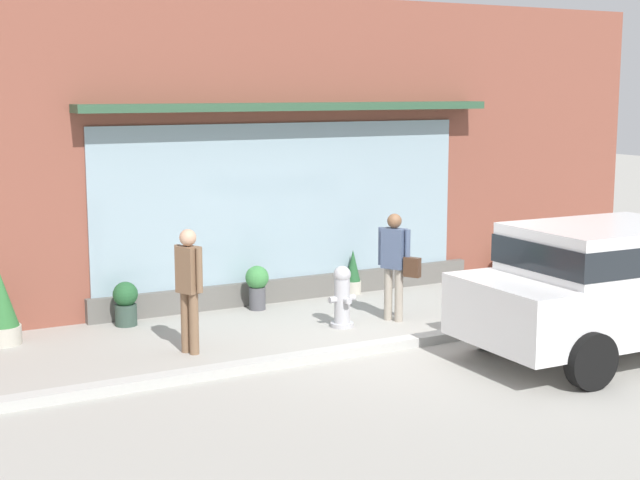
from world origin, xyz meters
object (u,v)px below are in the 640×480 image
(fire_hydrant, at_px, (342,297))
(potted_plant_window_right, at_px, (546,254))
(pedestrian_with_handbag, at_px, (395,259))
(pedestrian_passerby, at_px, (189,282))
(potted_plant_doorstep, at_px, (257,284))
(potted_plant_trailing_edge, at_px, (502,265))
(parked_car_white, at_px, (614,282))
(potted_plant_window_center, at_px, (353,273))
(potted_plant_corner_tall, at_px, (2,310))
(potted_plant_near_hydrant, at_px, (126,302))

(fire_hydrant, bearing_deg, potted_plant_window_right, 15.60)
(pedestrian_with_handbag, relative_size, pedestrian_passerby, 0.98)
(potted_plant_doorstep, height_order, potted_plant_trailing_edge, potted_plant_doorstep)
(parked_car_white, height_order, potted_plant_trailing_edge, parked_car_white)
(pedestrian_passerby, xyz_separation_m, potted_plant_window_right, (7.39, 1.63, -0.53))
(fire_hydrant, relative_size, potted_plant_window_center, 1.20)
(potted_plant_corner_tall, height_order, potted_plant_window_right, potted_plant_corner_tall)
(potted_plant_window_center, relative_size, potted_plant_trailing_edge, 1.54)
(pedestrian_with_handbag, bearing_deg, potted_plant_window_center, 139.90)
(parked_car_white, height_order, potted_plant_window_center, parked_car_white)
(fire_hydrant, distance_m, pedestrian_with_handbag, 0.97)
(potted_plant_near_hydrant, bearing_deg, fire_hydrant, -30.05)
(fire_hydrant, bearing_deg, parked_car_white, -51.80)
(pedestrian_passerby, distance_m, potted_plant_window_right, 7.58)
(parked_car_white, xyz_separation_m, potted_plant_doorstep, (-2.86, 4.38, -0.55))
(pedestrian_passerby, height_order, potted_plant_doorstep, pedestrian_passerby)
(potted_plant_near_hydrant, bearing_deg, parked_car_white, -41.87)
(potted_plant_window_center, bearing_deg, pedestrian_passerby, -150.71)
(potted_plant_near_hydrant, relative_size, potted_plant_trailing_edge, 1.33)
(fire_hydrant, relative_size, potted_plant_trailing_edge, 1.84)
(pedestrian_passerby, relative_size, parked_car_white, 0.39)
(potted_plant_window_center, xyz_separation_m, potted_plant_near_hydrant, (-3.89, -0.26, -0.01))
(fire_hydrant, height_order, potted_plant_window_right, fire_hydrant)
(potted_plant_trailing_edge, bearing_deg, potted_plant_window_center, 177.16)
(potted_plant_doorstep, xyz_separation_m, potted_plant_window_right, (5.64, -0.12, -0.00))
(pedestrian_with_handbag, height_order, potted_plant_trailing_edge, pedestrian_with_handbag)
(pedestrian_passerby, xyz_separation_m, potted_plant_near_hydrant, (-0.29, 1.76, -0.59))
(potted_plant_corner_tall, relative_size, potted_plant_window_right, 1.16)
(potted_plant_near_hydrant, xyz_separation_m, potted_plant_trailing_edge, (6.89, 0.11, -0.11))
(potted_plant_window_center, distance_m, potted_plant_trailing_edge, 3.00)
(fire_hydrant, relative_size, parked_car_white, 0.21)
(pedestrian_with_handbag, height_order, potted_plant_window_center, pedestrian_with_handbag)
(potted_plant_window_right, bearing_deg, potted_plant_doorstep, 178.80)
(pedestrian_with_handbag, height_order, potted_plant_doorstep, pedestrian_with_handbag)
(parked_car_white, xyz_separation_m, potted_plant_window_center, (-1.01, 4.65, -0.60))
(potted_plant_corner_tall, distance_m, potted_plant_trailing_edge, 8.61)
(fire_hydrant, xyz_separation_m, potted_plant_window_center, (1.24, 1.79, -0.09))
(fire_hydrant, xyz_separation_m, potted_plant_window_right, (5.03, 1.40, -0.04))
(pedestrian_passerby, xyz_separation_m, potted_plant_doorstep, (1.75, 1.75, -0.53))
(potted_plant_window_center, xyz_separation_m, potted_plant_corner_tall, (-5.60, -0.44, 0.11))
(potted_plant_corner_tall, bearing_deg, fire_hydrant, -17.21)
(fire_hydrant, xyz_separation_m, potted_plant_doorstep, (-0.61, 1.52, -0.04))
(pedestrian_passerby, bearing_deg, potted_plant_near_hydrant, -12.71)
(pedestrian_with_handbag, xyz_separation_m, pedestrian_passerby, (-3.20, -0.16, 0.02))
(pedestrian_passerby, distance_m, potted_plant_doorstep, 2.53)
(potted_plant_corner_tall, bearing_deg, pedestrian_passerby, -38.19)
(potted_plant_window_right, relative_size, potted_plant_trailing_edge, 1.74)
(pedestrian_passerby, relative_size, potted_plant_near_hydrant, 2.53)
(fire_hydrant, relative_size, potted_plant_window_right, 1.06)
(fire_hydrant, xyz_separation_m, potted_plant_near_hydrant, (-2.65, 1.53, -0.10))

